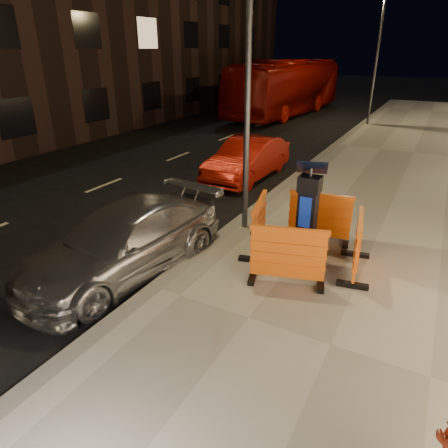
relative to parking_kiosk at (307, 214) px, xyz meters
The scene contains 13 objects.
ground_plane 3.08m from the parking_kiosk, 131.22° to the right, with size 120.00×120.00×0.00m, color black.
sidewalk 2.63m from the parking_kiosk, 63.16° to the right, with size 6.00×60.00×0.15m, color gray.
kerb 3.05m from the parking_kiosk, 131.22° to the right, with size 0.30×60.00×0.15m, color slate.
parking_kiosk is the anchor object (origin of this frame).
barrier_front 1.03m from the parking_kiosk, 90.00° to the right, with size 1.32×0.54×1.03m, color orange.
barrier_back 1.03m from the parking_kiosk, 90.00° to the left, with size 1.32×0.54×1.03m, color orange.
barrier_kerbside 1.03m from the parking_kiosk, behind, with size 1.32×0.54×1.03m, color orange.
barrier_bldgside 1.03m from the parking_kiosk, ahead, with size 1.32×0.54×1.03m, color orange.
car_silver 3.53m from the parking_kiosk, 148.34° to the right, with size 1.73×4.25×1.23m, color #B1B1B6.
car_red 5.79m from the parking_kiosk, 126.27° to the left, with size 1.34×3.84×1.27m, color #9C140A.
bus_doubledecker 19.14m from the parking_kiosk, 111.38° to the left, with size 2.70×11.55×3.22m, color #800802.
street_lamp_mid 2.78m from the parking_kiosk, 153.34° to the left, with size 0.12×0.12×6.00m, color #3F3F44.
street_lamp_far 16.05m from the parking_kiosk, 95.96° to the left, with size 0.12×0.12×6.00m, color #3F3F44.
Camera 1 is at (3.77, -4.49, 3.88)m, focal length 32.00 mm.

